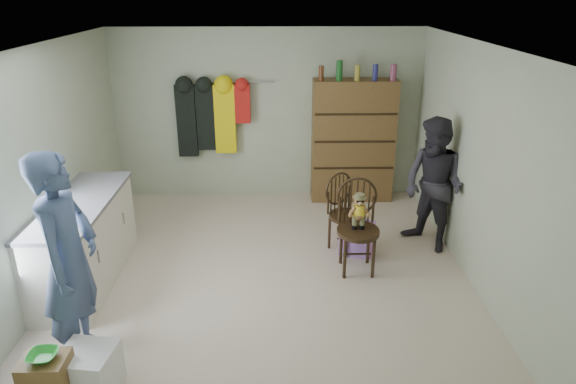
{
  "coord_description": "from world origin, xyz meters",
  "views": [
    {
      "loc": [
        0.14,
        -4.95,
        3.03
      ],
      "look_at": [
        0.25,
        0.2,
        0.95
      ],
      "focal_mm": 32.0,
      "sensor_mm": 36.0,
      "label": 1
    }
  ],
  "objects_px": {
    "counter": "(84,242)",
    "chair_far": "(344,210)",
    "chair_front": "(358,220)",
    "dresser": "(353,141)"
  },
  "relations": [
    {
      "from": "counter",
      "to": "chair_far",
      "type": "height_order",
      "value": "chair_far"
    },
    {
      "from": "chair_far",
      "to": "chair_front",
      "type": "bearing_deg",
      "value": -114.91
    },
    {
      "from": "counter",
      "to": "chair_far",
      "type": "relative_size",
      "value": 1.93
    },
    {
      "from": "chair_front",
      "to": "chair_far",
      "type": "bearing_deg",
      "value": 99.64
    },
    {
      "from": "counter",
      "to": "chair_far",
      "type": "xyz_separation_m",
      "value": [
        2.89,
        0.69,
        0.04
      ]
    },
    {
      "from": "counter",
      "to": "dresser",
      "type": "distance_m",
      "value": 3.96
    },
    {
      "from": "counter",
      "to": "chair_far",
      "type": "distance_m",
      "value": 2.97
    },
    {
      "from": "chair_front",
      "to": "chair_far",
      "type": "relative_size",
      "value": 1.11
    },
    {
      "from": "dresser",
      "to": "counter",
      "type": "bearing_deg",
      "value": -144.31
    },
    {
      "from": "chair_front",
      "to": "counter",
      "type": "bearing_deg",
      "value": -176.68
    }
  ]
}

